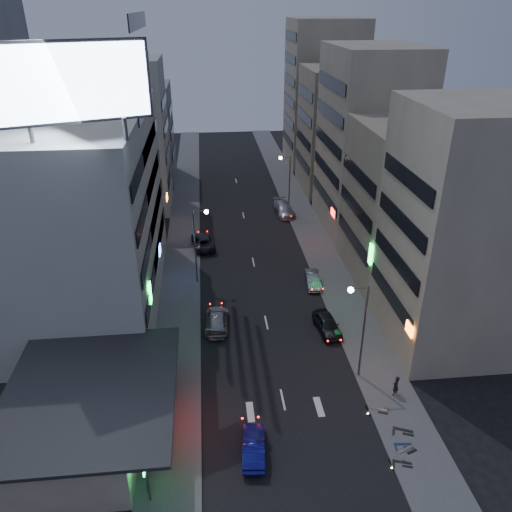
{
  "coord_description": "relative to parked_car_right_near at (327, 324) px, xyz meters",
  "views": [
    {
      "loc": [
        -4.86,
        -23.63,
        26.14
      ],
      "look_at": [
        -0.8,
        15.43,
        6.16
      ],
      "focal_mm": 35.0,
      "sensor_mm": 36.0,
      "label": 1
    }
  ],
  "objects": [
    {
      "name": "ground",
      "position": [
        -5.21,
        -12.14,
        -0.74
      ],
      "size": [
        180.0,
        180.0,
        0.0
      ],
      "primitive_type": "plane",
      "color": "black",
      "rests_on": "ground"
    },
    {
      "name": "sidewalk_left",
      "position": [
        -13.21,
        17.86,
        -0.68
      ],
      "size": [
        4.0,
        120.0,
        0.12
      ],
      "primitive_type": "cube",
      "color": "#4C4C4F",
      "rests_on": "ground"
    },
    {
      "name": "sidewalk_right",
      "position": [
        2.79,
        17.86,
        -0.68
      ],
      "size": [
        4.0,
        120.0,
        0.12
      ],
      "primitive_type": "cube",
      "color": "#4C4C4F",
      "rests_on": "ground"
    },
    {
      "name": "food_court",
      "position": [
        -19.11,
        -10.14,
        1.25
      ],
      "size": [
        11.0,
        13.0,
        3.88
      ],
      "color": "tan",
      "rests_on": "ground"
    },
    {
      "name": "white_building",
      "position": [
        -22.21,
        7.86,
        8.26
      ],
      "size": [
        14.0,
        24.0,
        18.0
      ],
      "primitive_type": "cube",
      "color": "#A8A8A3",
      "rests_on": "ground"
    },
    {
      "name": "shophouse_near",
      "position": [
        9.79,
        -1.64,
        9.26
      ],
      "size": [
        10.0,
        11.0,
        20.0
      ],
      "primitive_type": "cube",
      "color": "tan",
      "rests_on": "ground"
    },
    {
      "name": "shophouse_mid",
      "position": [
        10.29,
        9.86,
        7.26
      ],
      "size": [
        11.0,
        12.0,
        16.0
      ],
      "primitive_type": "cube",
      "color": "tan",
      "rests_on": "ground"
    },
    {
      "name": "shophouse_far",
      "position": [
        9.79,
        22.86,
        10.26
      ],
      "size": [
        10.0,
        14.0,
        22.0
      ],
      "primitive_type": "cube",
      "color": "tan",
      "rests_on": "ground"
    },
    {
      "name": "far_left_a",
      "position": [
        -20.71,
        32.86,
        9.26
      ],
      "size": [
        11.0,
        10.0,
        20.0
      ],
      "primitive_type": "cube",
      "color": "#A8A8A3",
      "rests_on": "ground"
    },
    {
      "name": "far_left_b",
      "position": [
        -21.21,
        45.86,
        6.76
      ],
      "size": [
        12.0,
        10.0,
        15.0
      ],
      "primitive_type": "cube",
      "color": "gray",
      "rests_on": "ground"
    },
    {
      "name": "far_right_a",
      "position": [
        10.29,
        37.86,
        8.26
      ],
      "size": [
        11.0,
        12.0,
        18.0
      ],
      "primitive_type": "cube",
      "color": "tan",
      "rests_on": "ground"
    },
    {
      "name": "far_right_b",
      "position": [
        10.79,
        51.86,
        11.26
      ],
      "size": [
        12.0,
        12.0,
        24.0
      ],
      "primitive_type": "cube",
      "color": "tan",
      "rests_on": "ground"
    },
    {
      "name": "billboard",
      "position": [
        -18.2,
        -2.17,
        20.92
      ],
      "size": [
        9.52,
        3.75,
        6.2
      ],
      "rotation": [
        0.0,
        0.0,
        0.35
      ],
      "color": "#595B60",
      "rests_on": "white_building"
    },
    {
      "name": "street_lamp_right_near",
      "position": [
        0.7,
        -6.14,
        4.63
      ],
      "size": [
        1.6,
        0.44,
        8.02
      ],
      "color": "#595B60",
      "rests_on": "sidewalk_right"
    },
    {
      "name": "street_lamp_left",
      "position": [
        -11.11,
        9.86,
        4.63
      ],
      "size": [
        1.6,
        0.44,
        8.02
      ],
      "color": "#595B60",
      "rests_on": "sidewalk_left"
    },
    {
      "name": "street_lamp_right_far",
      "position": [
        0.7,
        27.86,
        4.63
      ],
      "size": [
        1.6,
        0.44,
        8.02
      ],
      "color": "#595B60",
      "rests_on": "sidewalk_right"
    },
    {
      "name": "parked_car_right_near",
      "position": [
        0.0,
        0.0,
        0.0
      ],
      "size": [
        2.22,
        4.49,
        1.47
      ],
      "primitive_type": "imported",
      "rotation": [
        0.0,
        0.0,
        0.11
      ],
      "color": "#232428",
      "rests_on": "ground"
    },
    {
      "name": "parked_car_right_mid",
      "position": [
        0.39,
        8.13,
        -0.09
      ],
      "size": [
        1.69,
        4.02,
        1.29
      ],
      "primitive_type": "imported",
      "rotation": [
        0.0,
        0.0,
        -0.08
      ],
      "color": "#A0A3A8",
      "rests_on": "ground"
    },
    {
      "name": "parked_car_left",
      "position": [
        -10.81,
        18.43,
        0.0
      ],
      "size": [
        3.04,
        5.57,
        1.48
      ],
      "primitive_type": "imported",
      "rotation": [
        0.0,
        0.0,
        3.26
      ],
      "color": "#222227",
      "rests_on": "ground"
    },
    {
      "name": "parked_car_right_far",
      "position": [
        0.39,
        27.65,
        0.07
      ],
      "size": [
        2.78,
        5.72,
        1.6
      ],
      "primitive_type": "imported",
      "rotation": [
        0.0,
        0.0,
        0.1
      ],
      "color": "#AEB2B7",
      "rests_on": "ground"
    },
    {
      "name": "road_car_blue",
      "position": [
        -7.83,
        -12.84,
        -0.07
      ],
      "size": [
        1.79,
        4.14,
        1.32
      ],
      "primitive_type": "imported",
      "rotation": [
        0.0,
        0.0,
        3.04
      ],
      "color": "navy",
      "rests_on": "ground"
    },
    {
      "name": "road_car_silver",
      "position": [
        -9.71,
        1.71,
        -0.02
      ],
      "size": [
        2.35,
        5.09,
        1.44
      ],
      "primitive_type": "imported",
      "rotation": [
        0.0,
        0.0,
        3.07
      ],
      "color": "gray",
      "rests_on": "ground"
    },
    {
      "name": "person",
      "position": [
        3.14,
        -8.57,
        0.21
      ],
      "size": [
        0.72,
        0.68,
        1.66
      ],
      "primitive_type": "imported",
      "rotation": [
        0.0,
        0.0,
        3.77
      ],
      "color": "black",
      "rests_on": "sidewalk_right"
    },
    {
      "name": "scooter_black_a",
      "position": [
        2.09,
        -14.67,
        -0.07
      ],
      "size": [
        1.11,
        1.89,
        1.1
      ],
      "primitive_type": null,
      "rotation": [
        0.0,
        0.0,
        1.27
      ],
      "color": "black",
      "rests_on": "sidewalk_right"
    },
    {
      "name": "scooter_silver_a",
      "position": [
        2.56,
        -13.3,
        0.01
      ],
      "size": [
        1.37,
        2.16,
        1.26
      ],
      "primitive_type": null,
      "rotation": [
        0.0,
        0.0,
        1.93
      ],
      "color": "#A7ABAE",
      "rests_on": "sidewalk_right"
    },
    {
      "name": "scooter_blue",
      "position": [
        2.66,
        -13.14,
        -0.07
      ],
      "size": [
        0.75,
        1.82,
        1.08
      ],
      "primitive_type": null,
      "rotation": [
        0.0,
        0.0,
        1.48
      ],
      "color": "navy",
      "rests_on": "sidewalk_right"
    },
    {
      "name": "scooter_black_b",
      "position": [
        3.19,
        -12.16,
        -0.0
      ],
      "size": [
        1.41,
        2.12,
        1.23
      ],
      "primitive_type": null,
      "rotation": [
        0.0,
        0.0,
        1.17
      ],
      "color": "black",
      "rests_on": "sidewalk_right"
    },
    {
      "name": "scooter_silver_b",
      "position": [
        2.11,
        -10.05,
        -0.02
      ],
      "size": [
        1.29,
        2.04,
        1.18
      ],
      "primitive_type": null,
      "rotation": [
        0.0,
        0.0,
        1.21
      ],
      "color": "#9EA1A5",
      "rests_on": "sidewalk_right"
    }
  ]
}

